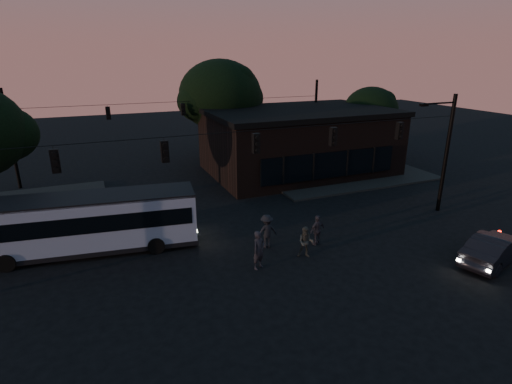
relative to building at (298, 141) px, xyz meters
name	(u,v)px	position (x,y,z in m)	size (l,w,h in m)	color
ground	(290,281)	(-9.00, -15.97, -2.71)	(120.00, 120.00, 0.00)	black
sidewalk_far_right	(339,172)	(3.00, -1.97, -2.63)	(14.00, 10.00, 0.15)	black
building	(298,141)	(0.00, 0.00, 0.00)	(15.40, 10.41, 5.40)	black
tree_behind	(220,95)	(-5.00, 6.03, 3.48)	(7.60, 7.60, 9.43)	black
tree_right	(371,110)	(9.00, 2.03, 1.93)	(5.20, 5.20, 6.86)	black
signal_rig_near	(256,165)	(-9.00, -11.97, 1.74)	(26.24, 0.30, 7.50)	black
signal_rig_far	(184,123)	(-9.00, 4.03, 1.50)	(26.24, 0.30, 7.50)	black
bus	(90,221)	(-17.11, -9.34, -1.02)	(10.92, 3.87, 3.01)	#919BB9
car	(494,249)	(0.98, -18.28, -1.96)	(1.57, 4.51, 1.49)	black
pedestrian_a	(259,250)	(-9.85, -14.35, -1.75)	(0.70, 0.46, 1.91)	black
pedestrian_b	(306,242)	(-7.24, -14.22, -1.89)	(0.79, 0.62, 1.63)	#363732
pedestrian_c	(317,230)	(-5.97, -13.23, -1.87)	(0.98, 0.41, 1.68)	#2D2A34
pedestrian_d	(267,231)	(-8.60, -12.47, -1.79)	(1.19, 0.68, 1.84)	black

